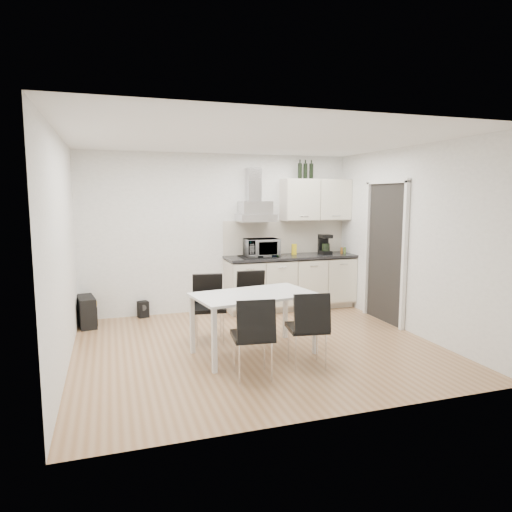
{
  "coord_description": "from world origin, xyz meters",
  "views": [
    {
      "loc": [
        -1.75,
        -5.37,
        1.92
      ],
      "look_at": [
        0.15,
        0.52,
        1.1
      ],
      "focal_mm": 32.0,
      "sensor_mm": 36.0,
      "label": 1
    }
  ],
  "objects": [
    {
      "name": "ground",
      "position": [
        0.0,
        0.0,
        0.0
      ],
      "size": [
        4.5,
        4.5,
        0.0
      ],
      "primitive_type": "plane",
      "color": "#A6805B",
      "rests_on": "ground"
    },
    {
      "name": "wall_back",
      "position": [
        0.0,
        2.0,
        1.3
      ],
      "size": [
        4.5,
        0.1,
        2.6
      ],
      "primitive_type": "cube",
      "color": "white",
      "rests_on": "ground"
    },
    {
      "name": "wall_front",
      "position": [
        0.0,
        -2.0,
        1.3
      ],
      "size": [
        4.5,
        0.1,
        2.6
      ],
      "primitive_type": "cube",
      "color": "white",
      "rests_on": "ground"
    },
    {
      "name": "wall_left",
      "position": [
        -2.25,
        0.0,
        1.3
      ],
      "size": [
        0.1,
        4.0,
        2.6
      ],
      "primitive_type": "cube",
      "color": "white",
      "rests_on": "ground"
    },
    {
      "name": "wall_right",
      "position": [
        2.25,
        0.0,
        1.3
      ],
      "size": [
        0.1,
        4.0,
        2.6
      ],
      "primitive_type": "cube",
      "color": "white",
      "rests_on": "ground"
    },
    {
      "name": "ceiling",
      "position": [
        0.0,
        0.0,
        2.6
      ],
      "size": [
        4.5,
        4.5,
        0.0
      ],
      "primitive_type": "plane",
      "color": "white",
      "rests_on": "wall_back"
    },
    {
      "name": "doorway",
      "position": [
        2.21,
        0.55,
        1.05
      ],
      "size": [
        0.08,
        1.04,
        2.1
      ],
      "primitive_type": "cube",
      "color": "white",
      "rests_on": "ground"
    },
    {
      "name": "kitchenette",
      "position": [
        1.19,
        1.73,
        0.83
      ],
      "size": [
        2.22,
        0.64,
        2.52
      ],
      "color": "beige",
      "rests_on": "ground"
    },
    {
      "name": "dining_table",
      "position": [
        -0.12,
        -0.23,
        0.67
      ],
      "size": [
        1.54,
        1.04,
        0.75
      ],
      "rotation": [
        0.0,
        0.0,
        0.16
      ],
      "color": "white",
      "rests_on": "ground"
    },
    {
      "name": "chair_far_left",
      "position": [
        -0.54,
        0.39,
        0.44
      ],
      "size": [
        0.5,
        0.55,
        0.88
      ],
      "primitive_type": null,
      "rotation": [
        0.0,
        0.0,
        3.02
      ],
      "color": "black",
      "rests_on": "ground"
    },
    {
      "name": "chair_far_right",
      "position": [
        0.11,
        0.46,
        0.44
      ],
      "size": [
        0.46,
        0.52,
        0.88
      ],
      "primitive_type": null,
      "rotation": [
        0.0,
        0.0,
        3.1
      ],
      "color": "black",
      "rests_on": "ground"
    },
    {
      "name": "chair_near_left",
      "position": [
        -0.35,
        -0.92,
        0.44
      ],
      "size": [
        0.49,
        0.54,
        0.88
      ],
      "primitive_type": null,
      "rotation": [
        0.0,
        0.0,
        -0.11
      ],
      "color": "black",
      "rests_on": "ground"
    },
    {
      "name": "chair_near_right",
      "position": [
        0.32,
        -0.82,
        0.44
      ],
      "size": [
        0.51,
        0.56,
        0.88
      ],
      "primitive_type": null,
      "rotation": [
        0.0,
        0.0,
        -0.15
      ],
      "color": "black",
      "rests_on": "ground"
    },
    {
      "name": "guitar_amp",
      "position": [
        -2.12,
        1.65,
        0.22
      ],
      "size": [
        0.31,
        0.56,
        0.44
      ],
      "rotation": [
        0.0,
        0.0,
        0.16
      ],
      "color": "black",
      "rests_on": "ground"
    },
    {
      "name": "floor_speaker",
      "position": [
        -1.29,
        1.9,
        0.13
      ],
      "size": [
        0.19,
        0.17,
        0.26
      ],
      "primitive_type": "cube",
      "rotation": [
        0.0,
        0.0,
        0.27
      ],
      "color": "black",
      "rests_on": "ground"
    }
  ]
}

